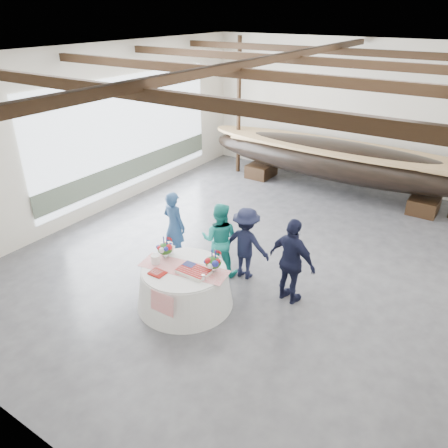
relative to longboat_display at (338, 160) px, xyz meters
The scene contains 14 objects.
floor 4.82m from the longboat_display, 91.38° to the right, with size 10.00×12.00×0.01m, color #3D3D42.
wall_back 1.76m from the longboat_display, 94.99° to the left, with size 10.00×0.02×4.50m, color silver.
wall_front 10.77m from the longboat_display, 90.61° to the right, with size 10.00×0.02×4.50m, color silver.
wall_left 7.05m from the longboat_display, 137.42° to the right, with size 0.02×12.00×4.50m, color silver.
ceiling 5.82m from the longboat_display, 91.38° to the right, with size 10.00×12.00×0.01m, color white.
pavilion_structure 4.88m from the longboat_display, 91.67° to the right, with size 9.80×11.76×4.50m.
open_bay 6.32m from the longboat_display, 143.84° to the right, with size 0.03×7.00×3.20m.
longboat_display is the anchor object (origin of this frame).
banquet_table 7.23m from the longboat_display, 93.00° to the right, with size 1.90×1.90×0.81m.
tabletop_items 7.09m from the longboat_display, 93.35° to the right, with size 1.82×0.97×0.40m.
guest_woman_blue 6.15m from the longboat_display, 105.56° to the right, with size 0.61×0.40×1.67m, color navy.
guest_woman_teal 5.89m from the longboat_display, 94.25° to the right, with size 0.81×0.63×1.67m, color teal.
guest_man_left 5.68m from the longboat_display, 88.90° to the right, with size 1.04×0.60×1.62m, color black.
guest_man_right 6.08m from the longboat_display, 77.63° to the right, with size 1.05×0.44×1.80m, color black.
Camera 1 is at (4.30, -7.98, 5.33)m, focal length 35.00 mm.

